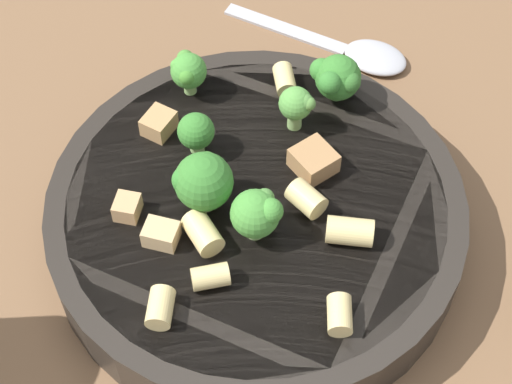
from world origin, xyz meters
The scene contains 20 objects.
ground_plane centered at (0.00, 0.00, 0.00)m, with size 2.00×2.00×0.00m, color brown.
pasta_bowl centered at (0.00, 0.00, 0.02)m, with size 0.27×0.27×0.04m.
broccoli_floret_0 centered at (-0.03, 0.06, 0.06)m, with size 0.02×0.02×0.03m.
broccoli_floret_1 centered at (0.02, -0.02, 0.06)m, with size 0.03×0.03×0.04m.
broccoli_floret_2 centered at (-0.10, 0.03, 0.06)m, with size 0.03×0.02×0.03m.
broccoli_floret_3 centered at (-0.03, 0.10, 0.06)m, with size 0.04×0.04×0.03m.
broccoli_floret_4 centered at (-0.06, 0.00, 0.06)m, with size 0.02×0.03×0.03m.
broccoli_floret_5 centered at (-0.02, -0.03, 0.06)m, with size 0.04×0.04×0.04m.
rigatoni_0 centered at (0.00, -0.04, 0.05)m, with size 0.02×0.02×0.03m, color #E0C67F.
rigatoni_1 centered at (0.09, -0.02, 0.05)m, with size 0.01×0.01×0.02m, color #E0C67F.
rigatoni_2 centered at (-0.06, 0.08, 0.05)m, with size 0.01×0.01×0.02m, color #E0C67F.
rigatoni_3 centered at (0.06, 0.02, 0.05)m, with size 0.02×0.02×0.03m, color #E0C67F.
rigatoni_4 centered at (0.02, 0.02, 0.05)m, with size 0.02×0.02×0.02m, color #E0C67F.
rigatoni_5 centered at (0.03, -0.06, 0.05)m, with size 0.01×0.01×0.02m, color #E0C67F.
rigatoni_6 centered at (0.02, -0.09, 0.05)m, with size 0.02×0.02×0.02m, color #E0C67F.
chicken_chunk_0 centered at (0.01, 0.05, 0.05)m, with size 0.03×0.02×0.02m, color #A87A4C.
chicken_chunk_1 centered at (-0.02, -0.06, 0.05)m, with size 0.02×0.02×0.01m, color tan.
chicken_chunk_2 centered at (-0.09, -0.01, 0.05)m, with size 0.02×0.02×0.01m, color tan.
chicken_chunk_3 centered at (-0.05, -0.07, 0.05)m, with size 0.02×0.02×0.01m, color tan.
spoon centered at (-0.08, 0.17, 0.00)m, with size 0.15×0.08×0.01m.
Camera 1 is at (0.23, -0.21, 0.48)m, focal length 60.00 mm.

